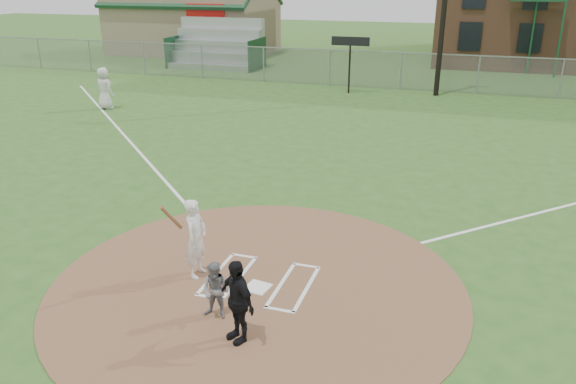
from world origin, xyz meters
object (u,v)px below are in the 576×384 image
(batter_at_plate, at_px, (196,238))
(catcher, at_px, (216,291))
(home_plate, at_px, (257,287))
(ondeck_player, at_px, (104,88))
(umpire, at_px, (237,301))

(batter_at_plate, bearing_deg, catcher, -51.39)
(home_plate, height_order, batter_at_plate, batter_at_plate)
(catcher, height_order, batter_at_plate, batter_at_plate)
(ondeck_player, bearing_deg, home_plate, 151.17)
(ondeck_player, xyz_separation_m, batter_at_plate, (11.25, -12.96, -0.09))
(catcher, height_order, umpire, umpire)
(home_plate, bearing_deg, umpire, -80.30)
(home_plate, xyz_separation_m, catcher, (-0.34, -1.17, 0.53))
(umpire, height_order, batter_at_plate, batter_at_plate)
(ondeck_player, bearing_deg, catcher, 147.94)
(ondeck_player, distance_m, batter_at_plate, 17.16)
(batter_at_plate, bearing_deg, umpire, -47.22)
(home_plate, bearing_deg, ondeck_player, 133.98)
(umpire, xyz_separation_m, ondeck_player, (-12.92, 14.76, 0.18))
(catcher, relative_size, umpire, 0.73)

